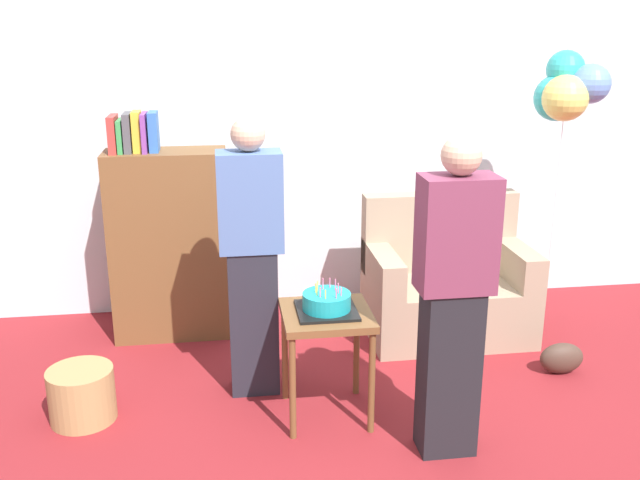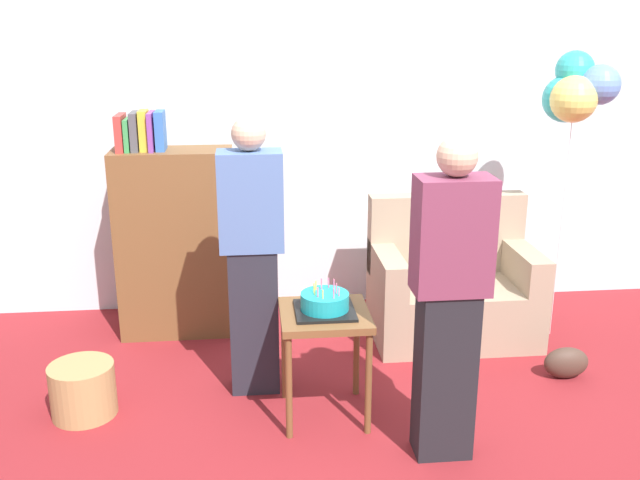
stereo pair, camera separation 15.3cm
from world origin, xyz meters
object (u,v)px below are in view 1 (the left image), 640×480
(person_blowing_candles, at_px, (252,258))
(wicker_basket, at_px, (82,395))
(side_table, at_px, (327,328))
(bookshelf, at_px, (169,241))
(handbag, at_px, (561,358))
(person_holding_cake, at_px, (453,299))
(balloon_bunch, at_px, (567,90))
(birthday_cake, at_px, (327,303))
(couch, at_px, (446,286))

(person_blowing_candles, height_order, wicker_basket, person_blowing_candles)
(side_table, xyz_separation_m, person_blowing_candles, (-0.38, 0.35, 0.31))
(bookshelf, distance_m, handbag, 2.68)
(person_holding_cake, xyz_separation_m, balloon_bunch, (1.16, 1.33, 0.85))
(birthday_cake, xyz_separation_m, person_blowing_candles, (-0.38, 0.35, 0.16))
(person_holding_cake, height_order, handbag, person_holding_cake)
(side_table, distance_m, handbag, 1.61)
(birthday_cake, xyz_separation_m, wicker_basket, (-1.34, 0.14, -0.52))
(person_blowing_candles, distance_m, wicker_basket, 1.20)
(bookshelf, bearing_deg, side_table, -53.87)
(couch, distance_m, side_table, 1.41)
(handbag, relative_size, balloon_bunch, 0.14)
(birthday_cake, bearing_deg, person_blowing_candles, 137.56)
(side_table, distance_m, person_blowing_candles, 0.60)
(wicker_basket, bearing_deg, handbag, 2.67)
(wicker_basket, bearing_deg, person_blowing_candles, 12.08)
(wicker_basket, bearing_deg, side_table, -5.96)
(couch, xyz_separation_m, bookshelf, (-1.89, 0.25, 0.34))
(bookshelf, height_order, birthday_cake, bookshelf)
(handbag, bearing_deg, bookshelf, 158.48)
(side_table, xyz_separation_m, birthday_cake, (0.00, 0.00, 0.15))
(birthday_cake, distance_m, wicker_basket, 1.45)
(birthday_cake, xyz_separation_m, handbag, (1.53, 0.27, -0.57))
(bookshelf, relative_size, side_table, 2.51)
(birthday_cake, bearing_deg, handbag, 10.17)
(balloon_bunch, bearing_deg, person_blowing_candles, -164.82)
(bookshelf, xyz_separation_m, person_blowing_candles, (0.52, -0.89, 0.15))
(bookshelf, bearing_deg, handbag, -21.52)
(birthday_cake, relative_size, wicker_basket, 0.89)
(person_blowing_candles, xyz_separation_m, handbag, (1.91, -0.07, -0.73))
(bookshelf, bearing_deg, balloon_bunch, -6.93)
(person_holding_cake, relative_size, balloon_bunch, 0.84)
(couch, distance_m, wicker_basket, 2.49)
(wicker_basket, height_order, handbag, wicker_basket)
(couch, relative_size, balloon_bunch, 0.57)
(balloon_bunch, bearing_deg, couch, 174.60)
(couch, distance_m, handbag, 0.92)
(side_table, xyz_separation_m, person_holding_cake, (0.56, -0.42, 0.31))
(couch, relative_size, side_table, 1.77)
(handbag, bearing_deg, wicker_basket, -177.33)
(couch, distance_m, person_holding_cake, 1.55)
(bookshelf, xyz_separation_m, wicker_basket, (-0.44, -1.09, -0.53))
(birthday_cake, xyz_separation_m, balloon_bunch, (1.72, 0.91, 1.01))
(couch, height_order, person_holding_cake, person_holding_cake)
(couch, height_order, handbag, couch)
(person_blowing_candles, bearing_deg, side_table, -31.32)
(person_holding_cake, xyz_separation_m, wicker_basket, (-1.90, 0.56, -0.68))
(side_table, bearing_deg, handbag, 10.17)
(person_holding_cake, height_order, balloon_bunch, balloon_bunch)
(person_blowing_candles, relative_size, balloon_bunch, 0.84)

